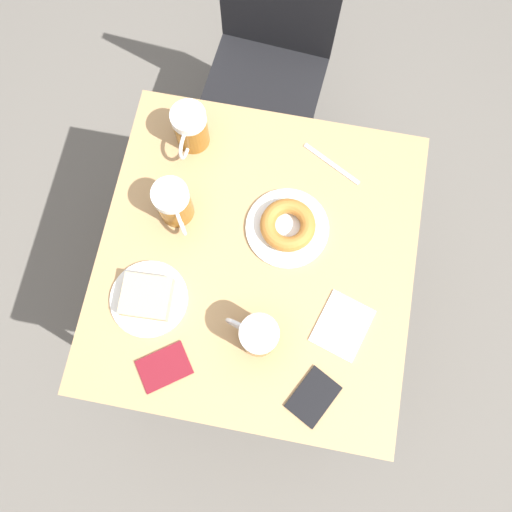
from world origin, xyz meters
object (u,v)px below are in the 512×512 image
object	(u,v)px
plate_with_donut	(288,226)
napkin_folded	(342,326)
passport_near_edge	(313,397)
passport_far_edge	(164,367)
fork	(332,164)
beer_mug_right	(190,129)
beer_mug_center	(174,204)
chair	(271,51)
plate_with_cake	(148,298)
beer_mug_left	(258,336)

from	to	relation	value
plate_with_donut	napkin_folded	distance (m)	0.30
passport_near_edge	napkin_folded	bearing A→B (deg)	76.29
passport_near_edge	passport_far_edge	distance (m)	0.38
fork	beer_mug_right	bearing A→B (deg)	-179.97
plate_with_donut	passport_near_edge	world-z (taller)	plate_with_donut
fork	passport_near_edge	distance (m)	0.63
plate_with_donut	beer_mug_center	bearing A→B (deg)	-178.08
passport_near_edge	chair	bearing A→B (deg)	105.24
beer_mug_center	napkin_folded	xyz separation A→B (m)	(0.49, -0.22, -0.07)
plate_with_cake	beer_mug_left	size ratio (longest dim) A/B	1.46
chair	passport_far_edge	size ratio (longest dim) A/B	5.75
passport_near_edge	beer_mug_left	bearing A→B (deg)	144.24
napkin_folded	passport_far_edge	xyz separation A→B (m)	(-0.43, -0.19, 0.00)
napkin_folded	beer_mug_right	bearing A→B (deg)	137.97
beer_mug_center	beer_mug_right	world-z (taller)	same
plate_with_cake	fork	xyz separation A→B (m)	(0.41, 0.47, -0.02)
napkin_folded	fork	xyz separation A→B (m)	(-0.09, 0.44, -0.00)
beer_mug_right	beer_mug_center	bearing A→B (deg)	-88.72
plate_with_cake	fork	world-z (taller)	plate_with_cake
beer_mug_center	passport_far_edge	bearing A→B (deg)	-81.70
fork	passport_near_edge	world-z (taller)	passport_near_edge
beer_mug_center	passport_near_edge	xyz separation A→B (m)	(0.44, -0.41, -0.06)
passport_near_edge	passport_far_edge	world-z (taller)	same
chair	beer_mug_right	world-z (taller)	chair
beer_mug_right	passport_far_edge	world-z (taller)	beer_mug_right
passport_near_edge	passport_far_edge	size ratio (longest dim) A/B	0.99
chair	plate_with_donut	size ratio (longest dim) A/B	3.92
plate_with_cake	plate_with_donut	size ratio (longest dim) A/B	0.90
plate_with_cake	beer_mug_left	distance (m)	0.30
beer_mug_right	passport_far_edge	bearing A→B (deg)	-84.13
chair	passport_near_edge	bearing A→B (deg)	-69.94
chair	beer_mug_right	bearing A→B (deg)	-101.77
beer_mug_center	chair	bearing A→B (deg)	78.84
chair	napkin_folded	bearing A→B (deg)	-64.48
passport_near_edge	plate_with_donut	bearing A→B (deg)	108.21
napkin_folded	fork	size ratio (longest dim) A/B	1.04
chair	plate_with_cake	bearing A→B (deg)	-94.58
plate_with_cake	beer_mug_right	xyz separation A→B (m)	(0.01, 0.47, 0.05)
plate_with_donut	passport_near_edge	size ratio (longest dim) A/B	1.48
passport_far_edge	passport_near_edge	bearing A→B (deg)	-0.21
fork	passport_near_edge	bearing A→B (deg)	-85.64
chair	fork	distance (m)	0.58
plate_with_donut	fork	size ratio (longest dim) A/B	1.31
plate_with_donut	passport_near_edge	bearing A→B (deg)	-71.79
plate_with_donut	napkin_folded	size ratio (longest dim) A/B	1.26
napkin_folded	plate_with_cake	bearing A→B (deg)	-177.21
fork	beer_mug_center	bearing A→B (deg)	-150.68
chair	plate_with_cake	distance (m)	0.98
napkin_folded	fork	bearing A→B (deg)	101.99
chair	beer_mug_left	bearing A→B (deg)	-77.15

